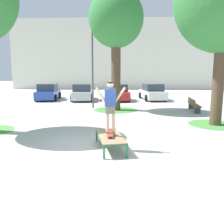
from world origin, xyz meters
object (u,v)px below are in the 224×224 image
at_px(tree_mid_back, 116,21).
at_px(car_white, 152,92).
at_px(park_bench, 193,104).
at_px(car_red, 118,93).
at_px(car_blue, 48,92).
at_px(light_post, 92,53).
at_px(tree_near_right, 224,1).
at_px(car_silver, 82,93).
at_px(skater, 110,104).
at_px(skate_box, 110,137).
at_px(skateboard, 110,134).

height_order(tree_mid_back, car_white, tree_mid_back).
bearing_deg(park_bench, car_red, 130.64).
height_order(car_blue, light_post, light_post).
distance_m(tree_near_right, car_silver, 13.86).
bearing_deg(tree_mid_back, skater, -89.86).
relative_size(tree_near_right, light_post, 1.39).
xyz_separation_m(skate_box, light_post, (-1.66, 8.99, 3.41)).
distance_m(skater, tree_mid_back, 9.30).
xyz_separation_m(skateboard, car_red, (0.01, 14.01, 0.15)).
height_order(car_silver, car_red, same).
bearing_deg(car_white, car_silver, -174.90).
xyz_separation_m(skater, park_bench, (5.14, 8.03, -1.08)).
relative_size(car_red, car_white, 1.00).
distance_m(skater, car_white, 14.84).
bearing_deg(tree_mid_back, car_silver, 119.89).
bearing_deg(car_silver, park_bench, -34.86).
bearing_deg(car_white, skater, -102.71).
bearing_deg(car_white, tree_near_right, -80.79).
distance_m(skateboard, car_white, 14.82).
bearing_deg(light_post, tree_mid_back, -25.12).
relative_size(skater, car_silver, 0.39).
bearing_deg(car_red, tree_near_right, -63.82).
distance_m(tree_mid_back, car_silver, 8.26).
relative_size(skateboard, light_post, 0.14).
bearing_deg(park_bench, car_blue, 152.34).
distance_m(car_silver, car_red, 3.26).
height_order(car_silver, light_post, light_post).
bearing_deg(car_blue, car_white, 1.89).
bearing_deg(skate_box, skater, -76.81).
relative_size(car_white, park_bench, 1.81).
bearing_deg(tree_near_right, skater, -141.78).
height_order(car_blue, car_white, same).
distance_m(car_blue, car_white, 9.77).
height_order(skateboard, park_bench, park_bench).
xyz_separation_m(skater, tree_mid_back, (-0.02, 8.26, 4.29)).
distance_m(tree_mid_back, light_post, 2.70).
distance_m(car_white, light_post, 7.97).
bearing_deg(skate_box, light_post, 100.45).
xyz_separation_m(tree_mid_back, light_post, (-1.65, 0.77, -1.99)).
bearing_deg(car_red, car_blue, 178.92).
xyz_separation_m(tree_near_right, car_white, (-1.71, 10.54, -5.03)).
xyz_separation_m(skateboard, light_post, (-1.67, 9.03, 3.29)).
height_order(skater, tree_near_right, tree_near_right).
distance_m(tree_mid_back, car_blue, 10.14).
relative_size(car_silver, park_bench, 1.79).
bearing_deg(skateboard, tree_near_right, 38.23).
distance_m(car_silver, light_post, 5.98).
bearing_deg(park_bench, car_silver, 145.14).
bearing_deg(car_silver, tree_near_right, -50.47).
bearing_deg(tree_near_right, park_bench, 87.68).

